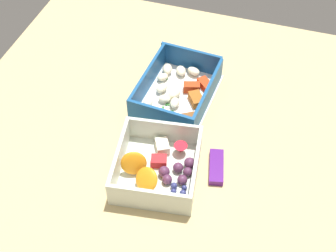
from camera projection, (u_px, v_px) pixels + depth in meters
table_surface at (163, 139)px, 85.34cm from camera, size 80.00×80.00×2.00cm
pasta_container at (178, 91)px, 89.78cm from camera, size 19.05×14.30×5.52cm
fruit_bowl at (158, 167)px, 77.56cm from camera, size 16.63×15.54×5.34cm
candy_bar at (216, 167)px, 79.14cm from camera, size 7.35×3.85×1.20cm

